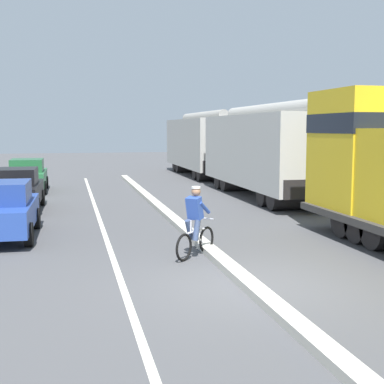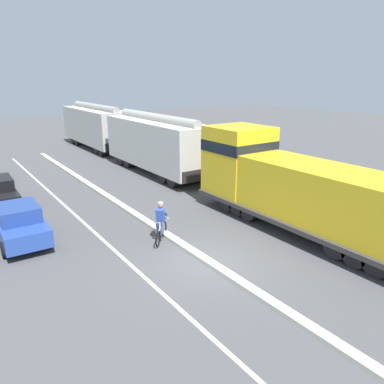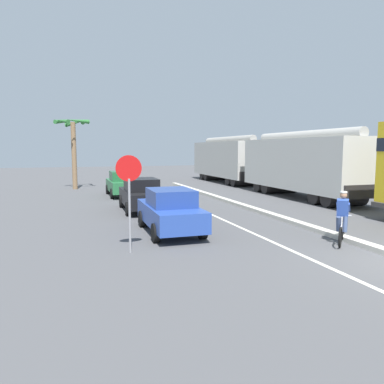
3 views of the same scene
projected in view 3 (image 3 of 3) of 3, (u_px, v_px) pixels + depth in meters
The scene contains 10 objects.
median_curb at pixel (292, 221), 15.46m from camera, with size 0.36×36.00×0.16m, color beige.
lane_stripe at pixel (239, 227), 14.71m from camera, with size 0.14×36.00×0.01m, color silver.
hopper_car_lead at pixel (303, 165), 23.32m from camera, with size 2.90×10.60×4.18m.
hopper_car_middle at pixel (228, 160), 34.25m from camera, with size 2.90×10.60×4.18m.
parked_car_blue at pixel (170, 211), 13.66m from camera, with size 1.89×4.23×1.62m.
parked_car_black at pixel (141, 194), 18.53m from camera, with size 1.91×4.24×1.62m.
parked_car_green at pixel (122, 183), 24.43m from camera, with size 1.84×4.20×1.62m.
cyclist at pixel (342, 219), 11.98m from camera, with size 1.25×1.26×1.71m.
stop_sign at pixel (129, 185), 10.87m from camera, with size 0.76×0.08×2.88m.
palm_tree_near at pixel (73, 136), 28.19m from camera, with size 2.60×2.69×5.49m.
Camera 3 is at (-8.75, -7.12, 3.06)m, focal length 35.00 mm.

